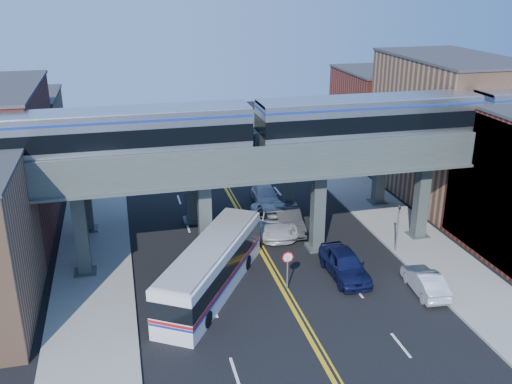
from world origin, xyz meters
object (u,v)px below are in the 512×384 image
transit_train (369,120)px  car_lane_b (287,219)px  stop_sign (288,264)px  car_lane_c (274,220)px  transit_bus (211,268)px  car_lane_d (265,195)px  traffic_signal (398,223)px  car_parked_curb (425,282)px  car_lane_a (345,264)px

transit_train → car_lane_b: 10.22m
stop_sign → car_lane_c: bearing=80.0°
transit_bus → car_lane_d: transit_bus is taller
stop_sign → transit_bus: bearing=167.8°
traffic_signal → car_lane_b: (-6.28, 5.70, -1.42)m
transit_bus → car_lane_c: (6.11, 7.72, -0.69)m
car_lane_c → car_lane_d: size_ratio=1.25×
transit_train → car_lane_c: 10.74m
transit_train → stop_sign: bearing=-144.9°
traffic_signal → car_parked_curb: traffic_signal is taller
traffic_signal → car_lane_b: size_ratio=0.77×
car_parked_curb → traffic_signal: bearing=-92.5°
transit_train → car_lane_d: bearing=116.6°
stop_sign → car_lane_d: bearing=80.8°
transit_train → car_parked_curb: 11.30m
car_lane_a → car_lane_b: size_ratio=0.99×
car_lane_d → car_parked_curb: 17.78m
traffic_signal → car_lane_d: (-6.54, 11.51, -1.57)m
transit_train → transit_bus: (-11.69, -4.01, -7.71)m
car_lane_c → transit_bus: bearing=-123.1°
car_parked_curb → transit_train: bearing=-76.5°
car_lane_a → car_lane_b: (-1.48, 7.98, -0.02)m
car_lane_a → car_lane_d: 13.90m
traffic_signal → car_parked_curb: 5.58m
car_lane_a → car_lane_b: car_lane_a is taller
car_lane_d → car_lane_c: bearing=-93.3°
stop_sign → transit_bus: size_ratio=0.23×
stop_sign → traffic_signal: traffic_signal is taller
car_lane_a → car_lane_d: (-1.74, 13.79, -0.17)m
car_lane_d → car_parked_curb: (5.82, -16.80, -0.02)m
transit_bus → car_lane_a: (8.67, -0.27, -0.67)m
transit_bus → car_lane_b: (7.20, 7.70, -0.69)m
car_lane_a → car_parked_curb: size_ratio=1.22×
transit_train → car_lane_b: transit_train is taller
car_lane_c → car_lane_b: bearing=4.8°
stop_sign → car_lane_c: stop_sign is taller
transit_train → traffic_signal: bearing=-48.3°
stop_sign → traffic_signal: size_ratio=0.64×
car_lane_d → car_lane_a: bearing=-78.0°
traffic_signal → transit_bus: (-13.48, -2.01, -0.73)m
traffic_signal → car_parked_curb: bearing=-97.8°
transit_train → traffic_signal: (1.78, -2.00, -6.98)m
traffic_signal → transit_bus: traffic_signal is taller
stop_sign → transit_bus: (-4.58, 0.99, -0.19)m
car_lane_b → car_lane_d: (-0.26, 5.81, -0.15)m
transit_train → transit_bus: transit_train is taller
transit_train → car_parked_curb: (1.06, -7.30, -8.56)m
stop_sign → car_lane_b: bearing=73.2°
stop_sign → car_lane_d: size_ratio=0.52×
transit_train → car_lane_a: 9.88m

